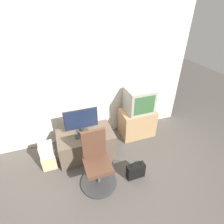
{
  "coord_description": "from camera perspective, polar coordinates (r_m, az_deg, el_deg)",
  "views": [
    {
      "loc": [
        -0.44,
        -1.68,
        2.52
      ],
      "look_at": [
        0.48,
        0.93,
        0.73
      ],
      "focal_mm": 28.0,
      "sensor_mm": 36.0,
      "label": 1
    }
  ],
  "objects": [
    {
      "name": "mouse",
      "position": [
        3.19,
        -5.23,
        -6.65
      ],
      "size": [
        0.06,
        0.04,
        0.03
      ],
      "color": "silver",
      "rests_on": "desk"
    },
    {
      "name": "office_chair",
      "position": [
        2.84,
        -4.91,
        -16.93
      ],
      "size": [
        0.58,
        0.58,
        0.95
      ],
      "color": "#333333",
      "rests_on": "ground_plane"
    },
    {
      "name": "cardboard_box_lower",
      "position": [
        3.37,
        -19.83,
        -14.66
      ],
      "size": [
        0.24,
        0.21,
        0.28
      ],
      "color": "#D1B27F",
      "rests_on": "ground_plane"
    },
    {
      "name": "keyboard",
      "position": [
        3.17,
        -9.16,
        -7.55
      ],
      "size": [
        0.31,
        0.1,
        0.01
      ],
      "color": "#2D2D2D",
      "rests_on": "desk"
    },
    {
      "name": "handbag",
      "position": [
        3.07,
        7.73,
        -18.44
      ],
      "size": [
        0.3,
        0.12,
        0.37
      ],
      "color": "black",
      "rests_on": "ground_plane"
    },
    {
      "name": "wall_back",
      "position": [
        3.28,
        -10.37,
        10.43
      ],
      "size": [
        4.4,
        0.05,
        2.6
      ],
      "color": "silver",
      "rests_on": "ground_plane"
    },
    {
      "name": "side_stand",
      "position": [
        3.79,
        8.13,
        -3.42
      ],
      "size": [
        0.71,
        0.46,
        0.6
      ],
      "color": "#A37F56",
      "rests_on": "ground_plane"
    },
    {
      "name": "ground_plane",
      "position": [
        3.06,
        -2.85,
        -22.59
      ],
      "size": [
        12.0,
        12.0,
        0.0
      ],
      "primitive_type": "plane",
      "color": "#4C4742"
    },
    {
      "name": "main_monitor",
      "position": [
        3.15,
        -10.0,
        -2.81
      ],
      "size": [
        0.6,
        0.21,
        0.46
      ],
      "color": "#2D2D2D",
      "rests_on": "desk"
    },
    {
      "name": "cardboard_box_upper",
      "position": [
        3.19,
        -20.7,
        -11.46
      ],
      "size": [
        0.22,
        0.2,
        0.24
      ],
      "color": "beige",
      "rests_on": "cardboard_box_lower"
    },
    {
      "name": "desk",
      "position": [
        3.38,
        -8.44,
        -10.1
      ],
      "size": [
        1.01,
        0.6,
        0.48
      ],
      "color": "brown",
      "rests_on": "ground_plane"
    },
    {
      "name": "crt_tv",
      "position": [
        3.52,
        8.89,
        3.83
      ],
      "size": [
        0.53,
        0.45,
        0.48
      ],
      "color": "gray",
      "rests_on": "side_stand"
    }
  ]
}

